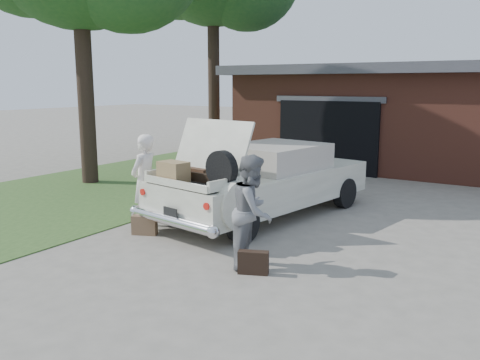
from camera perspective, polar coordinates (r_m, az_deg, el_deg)
The scene contains 8 objects.
ground at distance 8.41m, azimuth -2.21°, elevation -8.03°, with size 90.00×90.00×0.00m, color gray.
grass_strip at distance 14.11m, azimuth -13.78°, elevation -0.59°, with size 6.00×16.00×0.02m, color #2D4C1E.
house at distance 18.40m, azimuth 21.35°, elevation 6.78°, with size 12.80×7.80×3.30m.
sedan at distance 10.47m, azimuth 2.74°, elevation -0.00°, with size 2.79×5.41×2.06m.
woman_left at distance 9.72m, azimuth -10.69°, elevation -0.19°, with size 0.65×0.43×1.79m, color white.
woman_right at distance 7.55m, azimuth 1.45°, elevation -3.52°, with size 0.82×0.64×1.69m, color slate.
suitcase_left at distance 9.42m, azimuth -10.68°, elevation -5.02°, with size 0.46×0.15×0.35m, color brown.
suitcase_right at distance 7.42m, azimuth 1.50°, elevation -9.25°, with size 0.44×0.14×0.34m, color black.
Camera 1 is at (4.53, -6.55, 2.70)m, focal length 38.00 mm.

